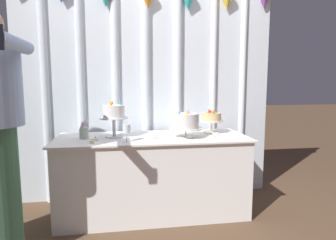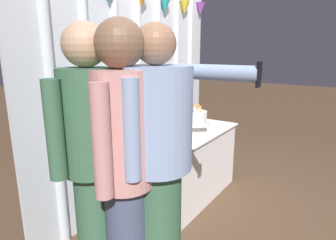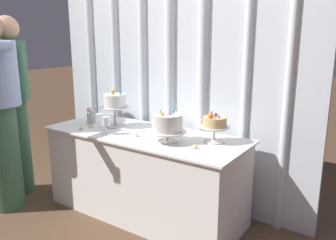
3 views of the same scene
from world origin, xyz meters
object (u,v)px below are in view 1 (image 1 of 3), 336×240
object	(u,v)px
cake_display_leftmost	(114,114)
tealight_near_left	(95,139)
cake_table	(153,175)
tealight_far_right	(214,136)
wine_glass	(127,129)
flower_vase	(84,131)
cake_display_rightmost	(212,119)
tealight_near_right	(155,138)
tealight_far_left	(92,142)
cake_display_center	(186,122)

from	to	relation	value
cake_display_leftmost	tealight_near_left	size ratio (longest dim) A/B	7.63
cake_table	tealight_far_right	world-z (taller)	tealight_far_right
wine_glass	flower_vase	world-z (taller)	flower_vase
cake_table	wine_glass	xyz separation A→B (m)	(-0.24, -0.20, 0.47)
cake_table	cake_display_rightmost	world-z (taller)	cake_display_rightmost
tealight_near_right	cake_table	bearing A→B (deg)	94.38
cake_display_rightmost	tealight_far_right	xyz separation A→B (m)	(-0.05, -0.21, -0.13)
tealight_far_left	tealight_near_left	distance (m)	0.10
cake_display_leftmost	flower_vase	distance (m)	0.30
tealight_near_right	flower_vase	bearing A→B (deg)	170.30
tealight_far_right	tealight_near_left	bearing A→B (deg)	-179.91
tealight_near_left	tealight_near_right	bearing A→B (deg)	0.23
flower_vase	tealight_far_left	size ratio (longest dim) A/B	4.09
cake_display_leftmost	tealight_near_right	xyz separation A→B (m)	(0.35, -0.14, -0.20)
cake_display_rightmost	wine_glass	bearing A→B (deg)	-160.09
cake_display_leftmost	wine_glass	world-z (taller)	cake_display_leftmost
cake_table	tealight_near_left	bearing A→B (deg)	-167.63
cake_table	flower_vase	distance (m)	0.74
wine_glass	tealight_far_right	bearing A→B (deg)	6.33
cake_display_leftmost	cake_display_rightmost	distance (m)	0.94
cake_display_center	tealight_near_left	distance (m)	0.80
flower_vase	tealight_far_right	size ratio (longest dim) A/B	4.16
tealight_near_right	tealight_far_right	distance (m)	0.54
cake_display_rightmost	flower_vase	xyz separation A→B (m)	(-1.20, -0.11, -0.08)
cake_display_leftmost	flower_vase	world-z (taller)	cake_display_leftmost
cake_table	tealight_near_right	world-z (taller)	tealight_near_right
cake_display_leftmost	flower_vase	bearing A→B (deg)	-172.02
tealight_near_right	tealight_near_left	bearing A→B (deg)	-179.77
cake_display_rightmost	tealight_near_right	bearing A→B (deg)	-159.97
cake_table	tealight_near_right	bearing A→B (deg)	-85.62
wine_glass	tealight_near_right	bearing A→B (deg)	19.60
cake_table	cake_display_rightmost	bearing A→B (deg)	10.06
flower_vase	tealight_far_right	xyz separation A→B (m)	(1.15, -0.11, -0.06)
tealight_near_left	tealight_far_left	bearing A→B (deg)	-99.42
cake_table	flower_vase	world-z (taller)	flower_vase
cake_display_center	tealight_near_left	world-z (taller)	cake_display_center
wine_glass	tealight_far_left	size ratio (longest dim) A/B	3.59
cake_display_center	cake_display_leftmost	bearing A→B (deg)	169.34
cake_display_leftmost	tealight_near_left	xyz separation A→B (m)	(-0.16, -0.14, -0.20)
cake_display_center	cake_display_rightmost	distance (m)	0.36
tealight_near_left	tealight_far_right	bearing A→B (deg)	0.09
cake_display_leftmost	tealight_far_left	bearing A→B (deg)	-125.18
cake_table	wine_glass	world-z (taller)	wine_glass
flower_vase	tealight_near_right	size ratio (longest dim) A/B	4.19
cake_display_leftmost	cake_display_center	world-z (taller)	cake_display_leftmost
cake_display_rightmost	tealight_far_right	size ratio (longest dim) A/B	6.05
tealight_far_right	tealight_near_right	bearing A→B (deg)	179.95
tealight_far_left	tealight_near_right	xyz separation A→B (m)	(0.53, 0.10, -0.00)
tealight_far_right	cake_display_leftmost	bearing A→B (deg)	170.93
cake_display_center	tealight_far_left	world-z (taller)	cake_display_center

